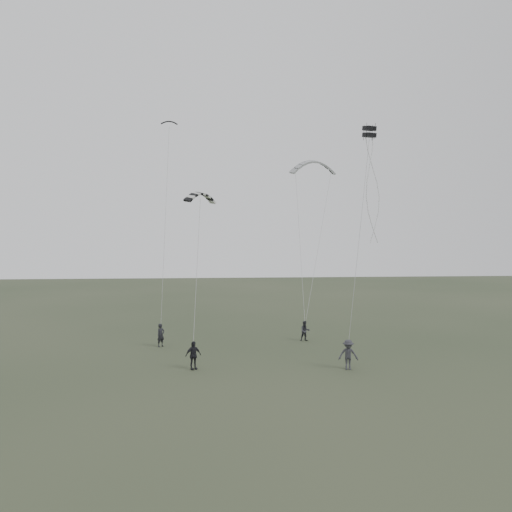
{
  "coord_description": "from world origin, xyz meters",
  "views": [
    {
      "loc": [
        -2.17,
        -31.21,
        7.95
      ],
      "look_at": [
        1.02,
        5.37,
        6.67
      ],
      "focal_mm": 35.0,
      "sensor_mm": 36.0,
      "label": 1
    }
  ],
  "objects": [
    {
      "name": "kite_pale_large",
      "position": [
        7.21,
        14.75,
        15.12
      ],
      "size": [
        4.45,
        1.9,
        1.94
      ],
      "primitive_type": null,
      "rotation": [
        0.28,
        0.0,
        0.12
      ],
      "color": "#96999B",
      "rests_on": "flyer_right"
    },
    {
      "name": "flyer_left",
      "position": [
        -5.99,
        5.71,
        0.85
      ],
      "size": [
        0.73,
        0.72,
        1.7
      ],
      "primitive_type": "imported",
      "rotation": [
        0.0,
        0.0,
        0.76
      ],
      "color": "black",
      "rests_on": "ground"
    },
    {
      "name": "ground",
      "position": [
        0.0,
        0.0,
        0.0
      ],
      "size": [
        140.0,
        140.0,
        0.0
      ],
      "primitive_type": "plane",
      "color": "#2F3A25",
      "rests_on": "ground"
    },
    {
      "name": "kite_box",
      "position": [
        8.2,
        1.24,
        15.03
      ],
      "size": [
        0.89,
        0.95,
        0.82
      ],
      "primitive_type": null,
      "rotation": [
        0.15,
        0.0,
        0.35
      ],
      "color": "black",
      "rests_on": "flyer_far"
    },
    {
      "name": "flyer_center",
      "position": [
        -3.36,
        -0.97,
        0.86
      ],
      "size": [
        1.09,
        0.83,
        1.73
      ],
      "primitive_type": "imported",
      "rotation": [
        0.0,
        0.0,
        0.47
      ],
      "color": "black",
      "rests_on": "ground"
    },
    {
      "name": "kite_dark_small",
      "position": [
        -5.82,
        12.12,
        17.94
      ],
      "size": [
        1.42,
        0.61,
        0.56
      ],
      "primitive_type": null,
      "rotation": [
        0.23,
        0.0,
        0.07
      ],
      "color": "black",
      "rests_on": "flyer_left"
    },
    {
      "name": "flyer_right",
      "position": [
        4.98,
        6.79,
        0.78
      ],
      "size": [
        0.8,
        0.65,
        1.55
      ],
      "primitive_type": "imported",
      "rotation": [
        0.0,
        0.0,
        0.09
      ],
      "color": "#28282E",
      "rests_on": "ground"
    },
    {
      "name": "kite_striped",
      "position": [
        -3.04,
        5.1,
        11.21
      ],
      "size": [
        2.48,
        2.45,
        1.18
      ],
      "primitive_type": null,
      "rotation": [
        0.2,
        0.0,
        0.78
      ],
      "color": "black",
      "rests_on": "flyer_center"
    },
    {
      "name": "flyer_far",
      "position": [
        6.02,
        -1.8,
        0.91
      ],
      "size": [
        1.27,
        0.85,
        1.82
      ],
      "primitive_type": "imported",
      "rotation": [
        0.0,
        0.0,
        -0.16
      ],
      "color": "#2E2E33",
      "rests_on": "ground"
    }
  ]
}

